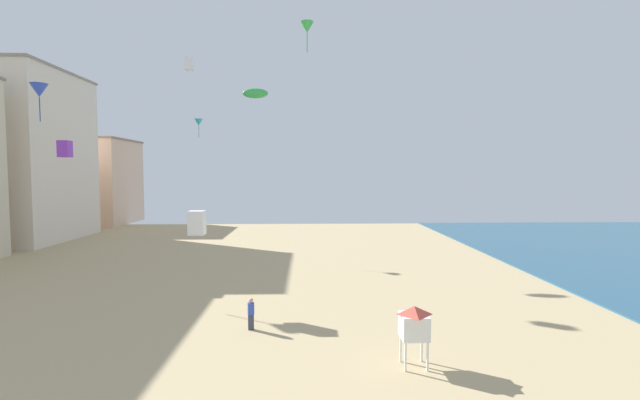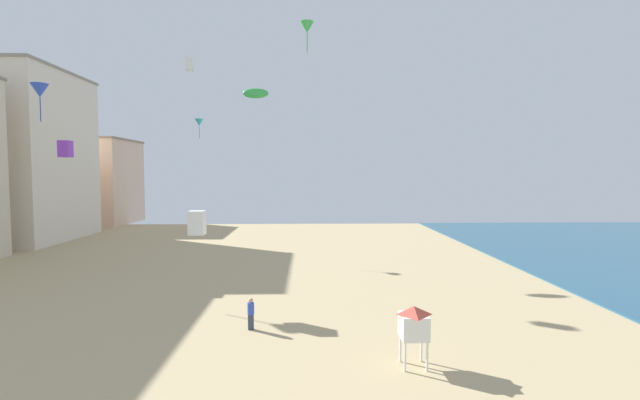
{
  "view_description": "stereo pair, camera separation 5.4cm",
  "coord_description": "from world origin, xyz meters",
  "px_view_note": "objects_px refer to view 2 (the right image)",
  "views": [
    {
      "loc": [
        6.88,
        -8.45,
        8.03
      ],
      "look_at": [
        7.64,
        17.27,
        6.43
      ],
      "focal_mm": 24.42,
      "sensor_mm": 36.0,
      "label": 1
    },
    {
      "loc": [
        6.93,
        -8.45,
        8.03
      ],
      "look_at": [
        7.64,
        17.27,
        6.43
      ],
      "focal_mm": 24.42,
      "sensor_mm": 36.0,
      "label": 2
    }
  ],
  "objects_px": {
    "kite_green_parafoil": "(256,93)",
    "kite_cyan_delta": "(199,122)",
    "kite_flyer": "(251,312)",
    "kite_green_delta": "(307,27)",
    "kite_white_box_2": "(197,223)",
    "kite_purple_box": "(65,149)",
    "kite_blue_delta": "(40,91)",
    "lifeguard_stand": "(414,323)",
    "kite_white_box": "(190,64)"
  },
  "relations": [
    {
      "from": "kite_blue_delta",
      "to": "kite_green_delta",
      "type": "height_order",
      "value": "kite_green_delta"
    },
    {
      "from": "kite_flyer",
      "to": "kite_blue_delta",
      "type": "height_order",
      "value": "kite_blue_delta"
    },
    {
      "from": "lifeguard_stand",
      "to": "kite_purple_box",
      "type": "relative_size",
      "value": 1.84
    },
    {
      "from": "kite_green_delta",
      "to": "kite_white_box_2",
      "type": "xyz_separation_m",
      "value": [
        -6.62,
        -0.56,
        -11.71
      ]
    },
    {
      "from": "kite_blue_delta",
      "to": "kite_green_parafoil",
      "type": "bearing_deg",
      "value": 20.59
    },
    {
      "from": "kite_flyer",
      "to": "kite_cyan_delta",
      "type": "distance_m",
      "value": 27.69
    },
    {
      "from": "kite_flyer",
      "to": "kite_green_delta",
      "type": "bearing_deg",
      "value": 132.62
    },
    {
      "from": "kite_white_box",
      "to": "kite_green_parafoil",
      "type": "distance_m",
      "value": 6.6
    },
    {
      "from": "lifeguard_stand",
      "to": "kite_green_parafoil",
      "type": "xyz_separation_m",
      "value": [
        -9.14,
        22.93,
        13.47
      ]
    },
    {
      "from": "kite_flyer",
      "to": "kite_green_parafoil",
      "type": "distance_m",
      "value": 23.48
    },
    {
      "from": "kite_white_box_2",
      "to": "kite_white_box",
      "type": "bearing_deg",
      "value": 106.25
    },
    {
      "from": "kite_green_delta",
      "to": "lifeguard_stand",
      "type": "bearing_deg",
      "value": -64.38
    },
    {
      "from": "kite_green_parafoil",
      "to": "kite_cyan_delta",
      "type": "xyz_separation_m",
      "value": [
        -6.4,
        4.93,
        -2.09
      ]
    },
    {
      "from": "lifeguard_stand",
      "to": "kite_green_parafoil",
      "type": "distance_m",
      "value": 28.12
    },
    {
      "from": "kite_green_parafoil",
      "to": "kite_cyan_delta",
      "type": "distance_m",
      "value": 8.34
    },
    {
      "from": "lifeguard_stand",
      "to": "kite_white_box_2",
      "type": "relative_size",
      "value": 1.78
    },
    {
      "from": "kite_white_box_2",
      "to": "kite_purple_box",
      "type": "distance_m",
      "value": 18.15
    },
    {
      "from": "kite_flyer",
      "to": "lifeguard_stand",
      "type": "distance_m",
      "value": 8.61
    },
    {
      "from": "kite_purple_box",
      "to": "kite_green_parafoil",
      "type": "relative_size",
      "value": 0.59
    },
    {
      "from": "kite_white_box_2",
      "to": "kite_cyan_delta",
      "type": "xyz_separation_m",
      "value": [
        -4.51,
        19.23,
        8.17
      ]
    },
    {
      "from": "kite_blue_delta",
      "to": "kite_green_delta",
      "type": "relative_size",
      "value": 1.61
    },
    {
      "from": "kite_blue_delta",
      "to": "kite_cyan_delta",
      "type": "relative_size",
      "value": 1.5
    },
    {
      "from": "kite_purple_box",
      "to": "kite_cyan_delta",
      "type": "bearing_deg",
      "value": 42.38
    },
    {
      "from": "lifeguard_stand",
      "to": "kite_purple_box",
      "type": "height_order",
      "value": "kite_purple_box"
    },
    {
      "from": "kite_white_box",
      "to": "kite_blue_delta",
      "type": "bearing_deg",
      "value": -171.0
    },
    {
      "from": "kite_green_parafoil",
      "to": "kite_purple_box",
      "type": "bearing_deg",
      "value": -167.74
    },
    {
      "from": "kite_green_delta",
      "to": "kite_green_parafoil",
      "type": "distance_m",
      "value": 14.61
    },
    {
      "from": "kite_blue_delta",
      "to": "lifeguard_stand",
      "type": "bearing_deg",
      "value": -34.16
    },
    {
      "from": "kite_white_box_2",
      "to": "kite_green_delta",
      "type": "bearing_deg",
      "value": 4.86
    },
    {
      "from": "kite_green_parafoil",
      "to": "kite_cyan_delta",
      "type": "bearing_deg",
      "value": 142.41
    },
    {
      "from": "kite_purple_box",
      "to": "kite_green_parafoil",
      "type": "height_order",
      "value": "kite_green_parafoil"
    },
    {
      "from": "kite_green_delta",
      "to": "kite_blue_delta",
      "type": "bearing_deg",
      "value": 159.3
    },
    {
      "from": "kite_flyer",
      "to": "kite_green_parafoil",
      "type": "height_order",
      "value": "kite_green_parafoil"
    },
    {
      "from": "kite_purple_box",
      "to": "kite_white_box",
      "type": "bearing_deg",
      "value": -4.53
    },
    {
      "from": "kite_flyer",
      "to": "kite_cyan_delta",
      "type": "bearing_deg",
      "value": -176.42
    },
    {
      "from": "kite_blue_delta",
      "to": "kite_cyan_delta",
      "type": "height_order",
      "value": "kite_blue_delta"
    },
    {
      "from": "kite_green_delta",
      "to": "kite_white_box_2",
      "type": "distance_m",
      "value": 13.46
    },
    {
      "from": "kite_flyer",
      "to": "kite_green_parafoil",
      "type": "relative_size",
      "value": 0.7
    },
    {
      "from": "lifeguard_stand",
      "to": "kite_flyer",
      "type": "bearing_deg",
      "value": 127.39
    },
    {
      "from": "kite_purple_box",
      "to": "lifeguard_stand",
      "type": "bearing_deg",
      "value": -38.46
    },
    {
      "from": "kite_white_box",
      "to": "kite_green_delta",
      "type": "relative_size",
      "value": 0.55
    },
    {
      "from": "kite_blue_delta",
      "to": "kite_purple_box",
      "type": "relative_size",
      "value": 2.09
    },
    {
      "from": "kite_flyer",
      "to": "kite_blue_delta",
      "type": "xyz_separation_m",
      "value": [
        -17.69,
        12.51,
        13.45
      ]
    },
    {
      "from": "kite_flyer",
      "to": "kite_white_box_2",
      "type": "bearing_deg",
      "value": -154.02
    },
    {
      "from": "kite_white_box_2",
      "to": "kite_cyan_delta",
      "type": "height_order",
      "value": "kite_cyan_delta"
    },
    {
      "from": "kite_flyer",
      "to": "kite_cyan_delta",
      "type": "relative_size",
      "value": 0.85
    },
    {
      "from": "kite_white_box",
      "to": "kite_white_box_2",
      "type": "xyz_separation_m",
      "value": [
        2.94,
        -10.09,
        -11.83
      ]
    },
    {
      "from": "kite_flyer",
      "to": "kite_purple_box",
      "type": "distance_m",
      "value": 24.72
    },
    {
      "from": "kite_blue_delta",
      "to": "kite_white_box_2",
      "type": "relative_size",
      "value": 2.03
    },
    {
      "from": "kite_blue_delta",
      "to": "kite_white_box_2",
      "type": "distance_m",
      "value": 18.76
    }
  ]
}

